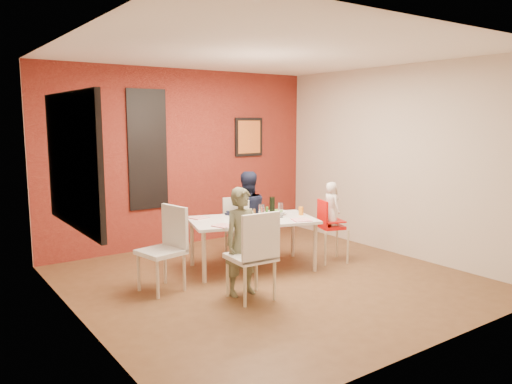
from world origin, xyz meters
TOP-DOWN VIEW (x-y plane):
  - ground at (0.00, 0.00)m, footprint 4.50×4.50m
  - ceiling at (0.00, 0.00)m, footprint 4.50×4.50m
  - wall_back at (0.00, 2.25)m, footprint 4.50×0.02m
  - wall_front at (0.00, -2.25)m, footprint 4.50×0.02m
  - wall_left at (-2.25, 0.00)m, footprint 0.02×4.50m
  - wall_right at (2.25, 0.00)m, footprint 0.02×4.50m
  - brick_accent_wall at (0.00, 2.23)m, footprint 4.50×0.02m
  - picture_window_frame at (-2.22, 0.20)m, footprint 0.05×1.70m
  - picture_window_pane at (-2.21, 0.20)m, footprint 0.02×1.55m
  - glassblock_strip at (-0.60, 2.21)m, footprint 0.55×0.03m
  - glassblock_surround at (-0.60, 2.21)m, footprint 0.60×0.03m
  - art_print_frame at (1.20, 2.21)m, footprint 0.54×0.03m
  - art_print_canvas at (1.20, 2.19)m, footprint 0.44×0.01m
  - dining_table at (0.10, 0.52)m, footprint 1.78×1.31m
  - chair_near at (-0.55, -0.47)m, footprint 0.48×0.48m
  - chair_far at (0.24, 1.07)m, footprint 0.48×0.48m
  - chair_left at (-1.16, 0.43)m, footprint 0.52×0.52m
  - high_chair at (1.14, 0.18)m, footprint 0.45×0.45m
  - child_near at (-0.55, -0.22)m, footprint 0.45×0.31m
  - child_far at (0.22, 0.84)m, footprint 0.71×0.61m
  - toddler at (1.16, 0.17)m, footprint 0.23×0.32m
  - plate_near_left at (-0.45, 0.36)m, footprint 0.26×0.26m
  - plate_far_mid at (0.18, 0.89)m, footprint 0.31×0.31m
  - plate_near_right at (0.55, 0.07)m, footprint 0.29×0.29m
  - plate_far_left at (-0.45, 0.96)m, footprint 0.25×0.25m
  - salad_bowl_a at (0.21, 0.36)m, footprint 0.23×0.23m
  - salad_bowl_b at (0.54, 0.56)m, footprint 0.24×0.24m
  - wine_bottle at (0.37, 0.46)m, footprint 0.07×0.07m
  - wine_glass_a at (0.10, 0.31)m, footprint 0.08×0.08m
  - wine_glass_b at (0.46, 0.39)m, footprint 0.07×0.07m
  - paper_towel_roll at (-0.07, 0.46)m, footprint 0.12×0.12m
  - condiment_red at (0.19, 0.46)m, footprint 0.04×0.04m
  - condiment_green at (0.29, 0.46)m, footprint 0.04×0.04m
  - condiment_brown at (0.13, 0.52)m, footprint 0.03×0.03m
  - sippy_cup at (0.78, 0.35)m, footprint 0.06×0.06m

SIDE VIEW (x-z plane):
  - ground at x=0.00m, z-range 0.00..0.00m
  - chair_far at x=0.24m, z-range 0.05..0.90m
  - high_chair at x=1.14m, z-range 0.09..0.95m
  - chair_left at x=-1.16m, z-range 0.06..1.02m
  - chair_near at x=-0.55m, z-range 0.06..1.04m
  - child_near at x=-0.55m, z-range 0.00..1.21m
  - dining_table at x=0.10m, z-range 0.27..0.94m
  - child_far at x=0.22m, z-range 0.00..1.25m
  - plate_far_left at x=-0.45m, z-range 0.66..0.68m
  - plate_near_left at x=-0.45m, z-range 0.66..0.68m
  - plate_near_right at x=0.55m, z-range 0.66..0.68m
  - plate_far_mid at x=0.18m, z-range 0.66..0.68m
  - salad_bowl_a at x=0.21m, z-range 0.66..0.71m
  - salad_bowl_b at x=0.54m, z-range 0.66..0.72m
  - sippy_cup at x=0.78m, z-range 0.66..0.78m
  - condiment_brown at x=0.13m, z-range 0.66..0.79m
  - condiment_green at x=0.29m, z-range 0.66..0.81m
  - condiment_red at x=0.19m, z-range 0.66..0.82m
  - wine_glass_b at x=0.46m, z-range 0.66..0.86m
  - wine_glass_a at x=0.10m, z-range 0.66..0.88m
  - paper_towel_roll at x=-0.07m, z-range 0.66..0.93m
  - wine_bottle at x=0.37m, z-range 0.66..0.93m
  - toddler at x=1.16m, z-range 0.51..1.10m
  - wall_back at x=0.00m, z-range 0.00..2.70m
  - wall_front at x=0.00m, z-range 0.00..2.70m
  - wall_left at x=-2.25m, z-range 0.00..2.70m
  - wall_right at x=2.25m, z-range 0.00..2.70m
  - brick_accent_wall at x=0.00m, z-range 0.00..2.70m
  - glassblock_strip at x=-0.60m, z-range 0.65..2.35m
  - glassblock_surround at x=-0.60m, z-range 0.62..2.38m
  - picture_window_frame at x=-2.22m, z-range 0.90..2.20m
  - picture_window_pane at x=-2.21m, z-range 0.98..2.12m
  - art_print_frame at x=1.20m, z-range 1.33..1.97m
  - art_print_canvas at x=1.20m, z-range 1.38..1.92m
  - ceiling at x=0.00m, z-range 2.69..2.71m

